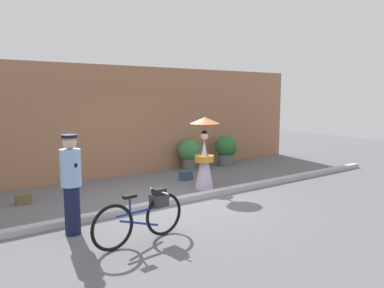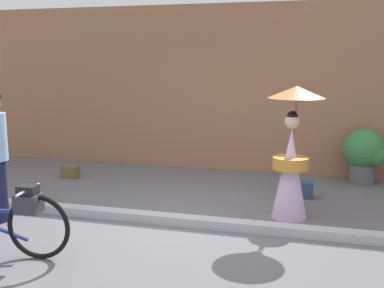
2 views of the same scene
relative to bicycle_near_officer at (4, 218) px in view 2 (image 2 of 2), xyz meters
name	(u,v)px [view 2 (image 2 of 2)]	position (x,y,z in m)	size (l,w,h in m)	color
ground_plane	(190,225)	(1.70, 1.49, -0.44)	(30.00, 30.00, 0.00)	slate
building_wall	(238,88)	(1.70, 4.98, 1.16)	(14.00, 0.40, 3.19)	#9E6B4C
sidewalk_curb	(190,221)	(1.70, 1.49, -0.38)	(14.00, 0.20, 0.12)	#B2B2B7
bicycle_near_officer	(4,218)	(0.00, 0.00, 0.00)	(1.69, 0.48, 0.82)	black
person_with_parasol	(292,154)	(2.93, 2.21, 0.45)	(0.76, 0.76, 1.80)	silver
potted_plant_by_door	(365,152)	(4.05, 4.42, 0.11)	(0.73, 0.71, 0.97)	#59595B
backpack_on_pavement	(303,189)	(3.06, 3.20, -0.30)	(0.33, 0.21, 0.26)	navy
backpack_spare	(70,172)	(-1.13, 3.38, -0.32)	(0.31, 0.20, 0.22)	brown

